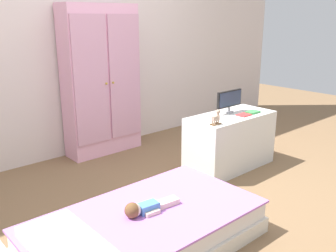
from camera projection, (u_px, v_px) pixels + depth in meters
name	position (u px, v px, depth m)	size (l,w,h in m)	color
ground_plane	(182.00, 201.00, 3.01)	(10.00, 10.00, 0.02)	brown
back_wall	(77.00, 24.00, 3.76)	(6.40, 0.05, 2.70)	silver
bed	(146.00, 231.00, 2.36)	(1.48, 0.83, 0.24)	silver
pillow	(65.00, 244.00, 1.98)	(0.32, 0.59, 0.05)	white
doll	(142.00, 208.00, 2.32)	(0.39, 0.14, 0.10)	#4C84C6
wardrobe	(102.00, 81.00, 3.88)	(0.80, 0.31, 1.55)	#EFADCC
tv_stand	(230.00, 141.00, 3.60)	(0.90, 0.42, 0.53)	silver
tv_monitor	(229.00, 100.00, 3.57)	(0.33, 0.10, 0.22)	#99999E
rocking_horse_toy	(216.00, 117.00, 3.19)	(0.11, 0.04, 0.13)	#8E6642
book_red	(244.00, 115.00, 3.50)	(0.13, 0.10, 0.01)	#CC3838
book_green	(253.00, 112.00, 3.58)	(0.13, 0.09, 0.02)	#429E51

